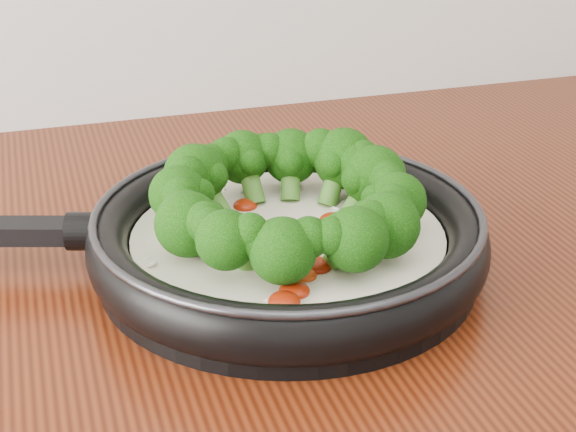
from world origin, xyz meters
name	(u,v)px	position (x,y,z in m)	size (l,w,h in m)	color
skillet	(286,228)	(-0.11, 1.07, 0.94)	(0.55, 0.42, 0.10)	black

